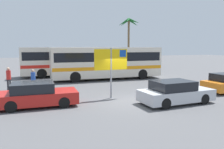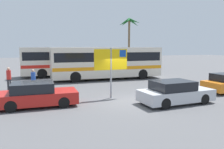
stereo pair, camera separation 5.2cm
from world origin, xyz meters
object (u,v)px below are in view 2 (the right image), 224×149
bus_rear_coach (73,60)px  car_silver (175,92)px  pedestrian_crossing_lot (33,79)px  car_red (37,95)px  bus_front_coach (107,61)px  ferry_sign (112,61)px  pedestrian_near_sign (9,77)px

bus_rear_coach → car_silver: bearing=-76.1°
pedestrian_crossing_lot → car_red: bearing=81.6°
bus_rear_coach → car_silver: (3.54, -14.29, -1.15)m
car_silver → bus_rear_coach: bearing=100.3°
bus_front_coach → ferry_sign: bearing=-105.6°
bus_rear_coach → car_silver: size_ratio=2.49×
bus_rear_coach → pedestrian_near_sign: (-5.89, -7.08, -0.76)m
bus_rear_coach → ferry_sign: 11.83m
bus_front_coach → bus_rear_coach: bearing=125.8°
ferry_sign → pedestrian_near_sign: bearing=140.2°
bus_front_coach → pedestrian_near_sign: 9.28m
ferry_sign → car_silver: size_ratio=0.73×
bus_front_coach → bus_rear_coach: same height
ferry_sign → pedestrian_near_sign: 8.08m
bus_front_coach → pedestrian_near_sign: size_ratio=6.27×
bus_front_coach → car_silver: (0.77, -10.45, -1.15)m
bus_rear_coach → pedestrian_near_sign: bus_rear_coach is taller
bus_rear_coach → pedestrian_crossing_lot: bus_rear_coach is taller
bus_rear_coach → bus_front_coach: bearing=-54.2°
pedestrian_crossing_lot → bus_front_coach: bearing=-159.5°
car_red → pedestrian_crossing_lot: size_ratio=2.59×
pedestrian_near_sign → pedestrian_crossing_lot: 1.98m
bus_rear_coach → pedestrian_crossing_lot: 9.12m
bus_rear_coach → pedestrian_near_sign: bearing=-129.8°
ferry_sign → car_silver: (3.00, -2.48, -1.69)m
car_silver → ferry_sign: bearing=136.7°
bus_front_coach → bus_rear_coach: (-2.77, 3.84, 0.00)m
car_silver → pedestrian_near_sign: bearing=139.0°
car_silver → pedestrian_crossing_lot: size_ratio=2.69×
ferry_sign → bus_front_coach: bearing=70.8°
car_silver → car_red: (-7.53, 1.95, 0.00)m
bus_front_coach → pedestrian_crossing_lot: (-6.94, -4.23, -0.83)m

